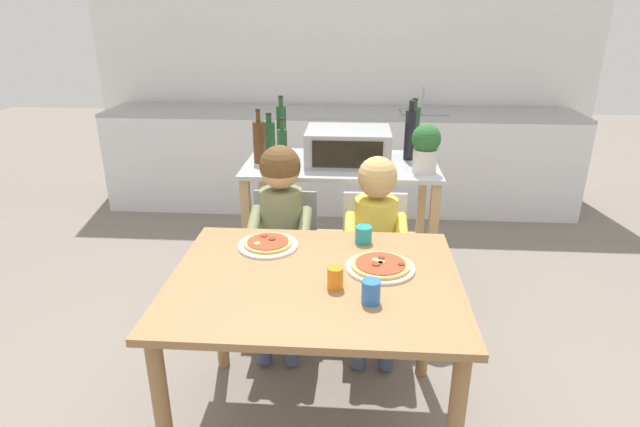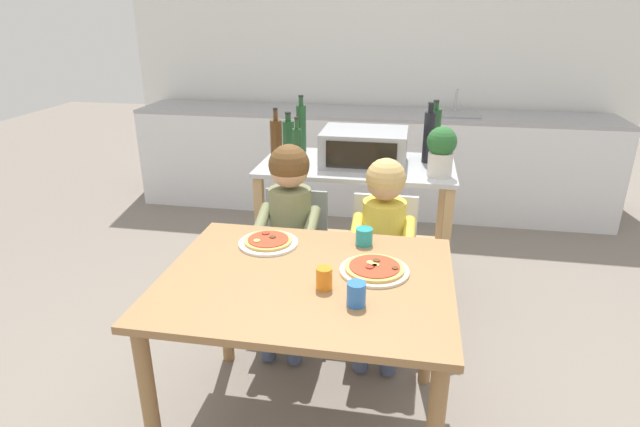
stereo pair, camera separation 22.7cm
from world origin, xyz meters
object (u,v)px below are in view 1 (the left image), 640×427
drinking_cup_orange (335,278)px  drinking_cup_teal (363,235)px  dining_chair_right (374,258)px  kitchen_island_cart (340,207)px  pizza_plate_cream (380,266)px  bottle_clear_vinegar (410,134)px  bottle_slim_sauce (282,128)px  bottle_dark_olive_oil (269,137)px  dining_chair_left (284,255)px  toaster_oven (348,146)px  bottle_brown_beer (259,141)px  dining_table (315,301)px  child_in_yellow_shirt (376,232)px  bottle_tall_green_wine (413,129)px  drinking_cup_blue (371,292)px  bottle_squat_spirits (283,149)px  child_in_olive_shirt (280,223)px  potted_herb_plant (426,147)px  pizza_plate_white (268,244)px

drinking_cup_orange → drinking_cup_teal: 0.43m
dining_chair_right → drinking_cup_teal: size_ratio=10.59×
kitchen_island_cart → pizza_plate_cream: kitchen_island_cart is taller
bottle_clear_vinegar → bottle_slim_sauce: (-0.80, 0.12, -0.00)m
bottle_dark_olive_oil → dining_chair_left: size_ratio=0.32×
bottle_dark_olive_oil → dining_chair_left: 0.81m
toaster_oven → drinking_cup_orange: bearing=-90.8°
kitchen_island_cart → bottle_brown_beer: size_ratio=3.59×
dining_table → child_in_yellow_shirt: bearing=67.5°
bottle_tall_green_wine → child_in_yellow_shirt: 0.93m
dining_chair_left → drinking_cup_blue: drinking_cup_blue is taller
bottle_clear_vinegar → bottle_squat_spirits: size_ratio=1.18×
bottle_brown_beer → kitchen_island_cart: bearing=2.8°
drinking_cup_orange → bottle_clear_vinegar: bearing=74.3°
child_in_olive_shirt → bottle_squat_spirits: bearing=94.8°
toaster_oven → bottle_tall_green_wine: bottle_tall_green_wine is taller
bottle_brown_beer → child_in_yellow_shirt: (0.68, -0.54, -0.33)m
child_in_yellow_shirt → toaster_oven: bearing=105.6°
kitchen_island_cart → drinking_cup_blue: bearing=-83.6°
bottle_dark_olive_oil → child_in_olive_shirt: 0.79m
bottle_clear_vinegar → bottle_slim_sauce: size_ratio=1.00×
dining_table → bottle_squat_spirits: bearing=104.4°
bottle_clear_vinegar → pizza_plate_cream: 1.26m
bottle_tall_green_wine → dining_chair_left: size_ratio=0.43×
bottle_squat_spirits → child_in_olive_shirt: bearing=-85.2°
bottle_tall_green_wine → potted_herb_plant: size_ratio=1.26×
drinking_cup_teal → kitchen_island_cart: bearing=98.6°
bottle_slim_sauce → bottle_tall_green_wine: bearing=2.2°
bottle_slim_sauce → pizza_plate_cream: (0.58, -1.34, -0.27)m
potted_herb_plant → pizza_plate_white: bearing=-134.6°
child_in_yellow_shirt → pizza_plate_cream: 0.55m
child_in_olive_shirt → child_in_yellow_shirt: size_ratio=1.05×
dining_chair_left → pizza_plate_cream: size_ratio=2.90×
dining_chair_left → child_in_yellow_shirt: 0.54m
drinking_cup_blue → drinking_cup_orange: drinking_cup_blue is taller
potted_herb_plant → child_in_yellow_shirt: size_ratio=0.26×
bottle_slim_sauce → child_in_olive_shirt: size_ratio=0.33×
child_in_yellow_shirt → kitchen_island_cart: bearing=109.2°
dining_chair_left → kitchen_island_cart: bearing=56.9°
drinking_cup_blue → drinking_cup_teal: drinking_cup_blue is taller
potted_herb_plant → child_in_olive_shirt: bearing=-152.3°
kitchen_island_cart → potted_herb_plant: (0.47, -0.16, 0.43)m
kitchen_island_cart → drinking_cup_blue: size_ratio=12.96×
bottle_dark_olive_oil → bottle_clear_vinegar: bottle_clear_vinegar is taller
bottle_brown_beer → pizza_plate_cream: 1.31m
bottle_squat_spirits → drinking_cup_blue: size_ratio=3.43×
toaster_oven → drinking_cup_blue: bearing=-85.3°
dining_table → dining_chair_left: (-0.23, 0.75, -0.17)m
bottle_slim_sauce → child_in_yellow_shirt: bearing=-53.6°
bottle_dark_olive_oil → dining_chair_right: size_ratio=0.32×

